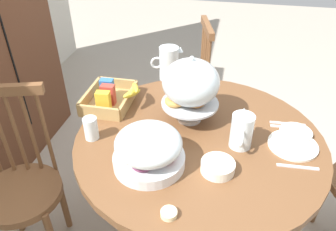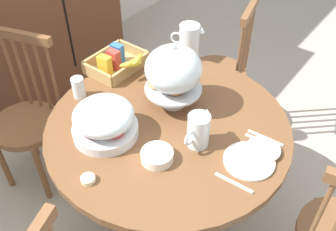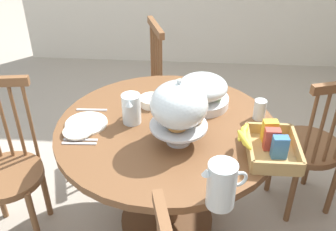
% 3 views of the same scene
% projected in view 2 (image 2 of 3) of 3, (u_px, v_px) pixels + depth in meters
% --- Properties ---
extents(ground_plane, '(10.00, 10.00, 0.00)m').
position_uv_depth(ground_plane, '(163.00, 207.00, 2.31)').
color(ground_plane, '#A89E8E').
extents(dining_table, '(1.16, 1.16, 0.74)m').
position_uv_depth(dining_table, '(168.00, 155.00, 1.93)').
color(dining_table, brown).
rests_on(dining_table, ground_plane).
extents(windsor_chair_near_window, '(0.42, 0.43, 0.97)m').
position_uv_depth(windsor_chair_near_window, '(29.00, 122.00, 2.22)').
color(windsor_chair_near_window, brown).
rests_on(windsor_chair_near_window, ground_plane).
extents(windsor_chair_far_side, '(0.42, 0.42, 0.97)m').
position_uv_depth(windsor_chair_far_side, '(220.00, 74.00, 2.58)').
color(windsor_chair_far_side, brown).
rests_on(windsor_chair_far_side, ground_plane).
extents(pastry_stand_with_dome, '(0.28, 0.28, 0.34)m').
position_uv_depth(pastry_stand_with_dome, '(173.00, 71.00, 1.76)').
color(pastry_stand_with_dome, silver).
rests_on(pastry_stand_with_dome, dining_table).
extents(fruit_platter_covered, '(0.30, 0.30, 0.18)m').
position_uv_depth(fruit_platter_covered, '(104.00, 120.00, 1.68)').
color(fruit_platter_covered, silver).
rests_on(fruit_platter_covered, dining_table).
extents(orange_juice_pitcher, '(0.18, 0.10, 0.16)m').
position_uv_depth(orange_juice_pitcher, '(198.00, 132.00, 1.64)').
color(orange_juice_pitcher, silver).
rests_on(orange_juice_pitcher, dining_table).
extents(milk_pitcher, '(0.12, 0.19, 0.20)m').
position_uv_depth(milk_pitcher, '(189.00, 43.00, 2.16)').
color(milk_pitcher, silver).
rests_on(milk_pitcher, dining_table).
extents(cereal_basket, '(0.32, 0.30, 0.12)m').
position_uv_depth(cereal_basket, '(117.00, 62.00, 2.09)').
color(cereal_basket, tan).
rests_on(cereal_basket, dining_table).
extents(china_plate_large, '(0.22, 0.22, 0.01)m').
position_uv_depth(china_plate_large, '(249.00, 161.00, 1.60)').
color(china_plate_large, white).
rests_on(china_plate_large, dining_table).
extents(china_plate_small, '(0.15, 0.15, 0.01)m').
position_uv_depth(china_plate_small, '(263.00, 149.00, 1.64)').
color(china_plate_small, white).
rests_on(china_plate_small, china_plate_large).
extents(cereal_bowl, '(0.14, 0.14, 0.04)m').
position_uv_depth(cereal_bowl, '(157.00, 156.00, 1.60)').
color(cereal_bowl, white).
rests_on(cereal_bowl, dining_table).
extents(drinking_glass, '(0.06, 0.06, 0.11)m').
position_uv_depth(drinking_glass, '(78.00, 87.00, 1.90)').
color(drinking_glass, silver).
rests_on(drinking_glass, dining_table).
extents(butter_dish, '(0.06, 0.06, 0.02)m').
position_uv_depth(butter_dish, '(88.00, 179.00, 1.52)').
color(butter_dish, beige).
rests_on(butter_dish, dining_table).
extents(table_knife, '(0.02, 0.17, 0.01)m').
position_uv_depth(table_knife, '(263.00, 142.00, 1.69)').
color(table_knife, silver).
rests_on(table_knife, dining_table).
extents(dinner_fork, '(0.02, 0.17, 0.01)m').
position_uv_depth(dinner_fork, '(265.00, 138.00, 1.71)').
color(dinner_fork, silver).
rests_on(dinner_fork, dining_table).
extents(soup_spoon, '(0.02, 0.17, 0.01)m').
position_uv_depth(soup_spoon, '(234.00, 183.00, 1.52)').
color(soup_spoon, silver).
rests_on(soup_spoon, dining_table).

